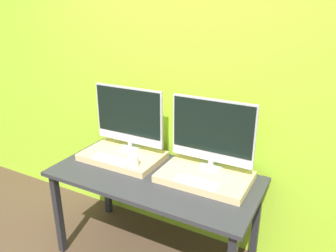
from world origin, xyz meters
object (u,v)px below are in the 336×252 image
(keyboard_left, at_px, (111,159))
(monitor_right, at_px, (212,133))
(mug, at_px, (134,161))
(monitor_left, at_px, (129,117))
(keyboard_right, at_px, (197,182))

(keyboard_left, height_order, monitor_right, monitor_right)
(monitor_right, bearing_deg, mug, -153.56)
(monitor_left, relative_size, mug, 7.04)
(keyboard_left, xyz_separation_m, mug, (0.21, 0.00, 0.04))
(monitor_left, bearing_deg, keyboard_left, -90.00)
(mug, xyz_separation_m, keyboard_right, (0.51, 0.00, -0.04))
(monitor_right, bearing_deg, monitor_left, 180.00)
(monitor_left, distance_m, mug, 0.40)
(keyboard_left, xyz_separation_m, monitor_right, (0.71, 0.25, 0.27))
(monitor_left, height_order, keyboard_left, monitor_left)
(monitor_left, height_order, monitor_right, same)
(monitor_left, xyz_separation_m, keyboard_left, (0.00, -0.25, -0.27))
(keyboard_left, relative_size, mug, 3.48)
(monitor_left, distance_m, monitor_right, 0.71)
(keyboard_left, relative_size, keyboard_right, 1.00)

